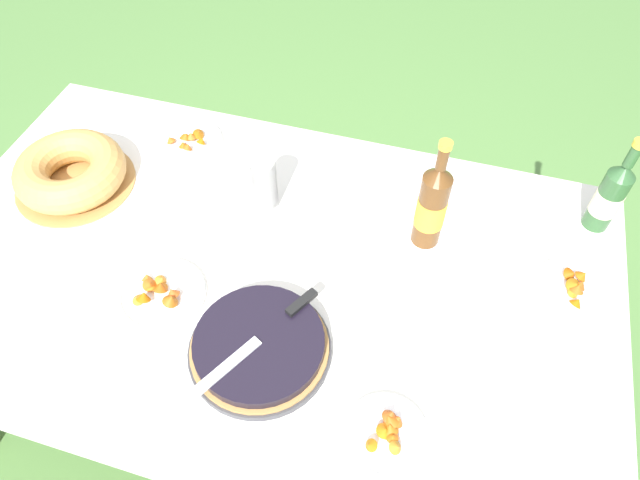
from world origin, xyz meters
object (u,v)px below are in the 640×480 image
(bundt_cake, at_px, (71,171))
(snack_plate_right, at_px, (187,141))
(cider_bottle_green, at_px, (610,196))
(snack_plate_near, at_px, (574,289))
(serving_knife, at_px, (268,331))
(snack_plate_left, at_px, (161,293))
(cider_bottle_amber, at_px, (432,206))
(berry_tart, at_px, (260,347))
(snack_plate_far, at_px, (387,433))
(cup_stack, at_px, (264,183))

(bundt_cake, bearing_deg, snack_plate_right, 46.83)
(snack_plate_right, bearing_deg, cider_bottle_green, 0.75)
(snack_plate_near, bearing_deg, serving_knife, -152.43)
(cider_bottle_green, relative_size, snack_plate_left, 1.37)
(serving_knife, relative_size, cider_bottle_amber, 0.97)
(berry_tart, xyz_separation_m, snack_plate_far, (0.33, -0.11, -0.01))
(snack_plate_near, height_order, snack_plate_far, same)
(serving_knife, distance_m, snack_plate_right, 0.78)
(cup_stack, xyz_separation_m, snack_plate_right, (-0.33, 0.18, -0.08))
(berry_tart, bearing_deg, cider_bottle_green, 40.14)
(serving_knife, xyz_separation_m, cider_bottle_green, (0.76, 0.62, 0.05))
(bundt_cake, xyz_separation_m, cider_bottle_green, (1.50, 0.28, 0.06))
(bundt_cake, distance_m, snack_plate_far, 1.16)
(cup_stack, distance_m, cider_bottle_amber, 0.47)
(snack_plate_left, bearing_deg, snack_plate_far, -16.91)
(bundt_cake, bearing_deg, snack_plate_left, -34.16)
(berry_tart, xyz_separation_m, serving_knife, (0.01, 0.03, 0.04))
(cider_bottle_amber, distance_m, snack_plate_right, 0.83)
(berry_tart, xyz_separation_m, snack_plate_near, (0.71, 0.39, -0.01))
(bundt_cake, height_order, snack_plate_far, bundt_cake)
(cider_bottle_amber, bearing_deg, snack_plate_right, 167.65)
(cider_bottle_amber, bearing_deg, serving_knife, -125.01)
(cider_bottle_green, distance_m, snack_plate_far, 0.88)
(snack_plate_near, bearing_deg, snack_plate_right, 168.55)
(bundt_cake, relative_size, snack_plate_left, 1.57)
(cider_bottle_amber, bearing_deg, snack_plate_near, -9.63)
(serving_knife, height_order, snack_plate_left, serving_knife)
(snack_plate_right, relative_size, snack_plate_far, 1.18)
(cup_stack, distance_m, snack_plate_near, 0.87)
(berry_tart, relative_size, cup_stack, 1.81)
(berry_tart, bearing_deg, bundt_cake, 152.95)
(bundt_cake, xyz_separation_m, snack_plate_right, (0.25, 0.26, -0.04))
(serving_knife, relative_size, snack_plate_left, 1.52)
(cider_bottle_amber, height_order, snack_plate_far, cider_bottle_amber)
(cider_bottle_green, xyz_separation_m, snack_plate_left, (-1.07, -0.57, -0.10))
(cider_bottle_amber, xyz_separation_m, snack_plate_near, (0.40, -0.07, -0.12))
(bundt_cake, distance_m, snack_plate_near, 1.44)
(serving_knife, bearing_deg, snack_plate_right, -112.53)
(cider_bottle_amber, bearing_deg, snack_plate_far, -88.53)
(serving_knife, xyz_separation_m, bundt_cake, (-0.74, 0.35, -0.01))
(snack_plate_near, distance_m, snack_plate_left, 1.06)
(snack_plate_right, xyz_separation_m, snack_plate_far, (0.81, -0.74, 0.00))
(serving_knife, distance_m, cider_bottle_amber, 0.53)
(berry_tart, xyz_separation_m, cider_bottle_amber, (0.32, 0.46, 0.11))
(cider_bottle_amber, relative_size, snack_plate_far, 1.84)
(berry_tart, height_order, snack_plate_far, berry_tart)
(bundt_cake, relative_size, snack_plate_far, 1.84)
(snack_plate_near, bearing_deg, berry_tart, -151.28)
(cup_stack, bearing_deg, snack_plate_left, -112.15)
(cup_stack, relative_size, snack_plate_left, 0.84)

